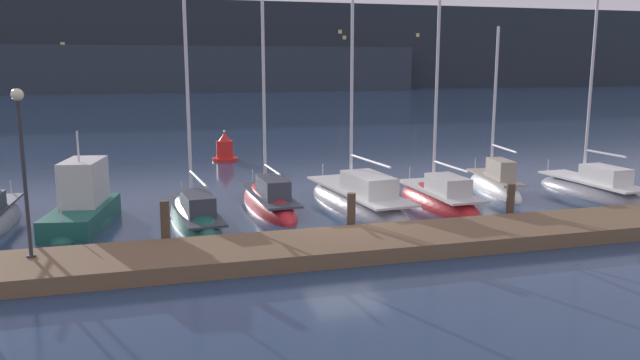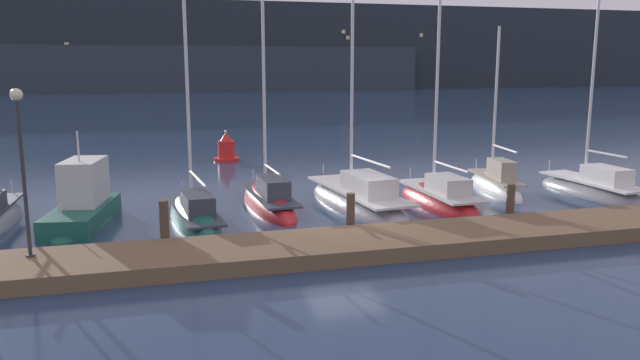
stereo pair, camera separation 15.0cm
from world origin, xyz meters
The scene contains 15 objects.
ground_plane centered at (0.00, 0.00, 0.00)m, with size 400.00×400.00×0.00m, color navy.
dock centered at (0.00, -2.25, 0.23)m, with size 32.71×2.80×0.45m, color brown.
mooring_pile_1 centered at (-5.89, -0.60, 0.77)m, with size 0.28×0.28×1.54m, color #4C3D2D.
mooring_pile_2 centered at (0.00, -0.60, 0.72)m, with size 0.28×0.28×1.44m, color #4C3D2D.
mooring_pile_3 centered at (5.89, -0.60, 0.72)m, with size 0.28×0.28×1.44m, color #4C3D2D.
motorboat_berth_2 centered at (-8.58, 3.36, 0.43)m, with size 2.69×5.28×3.82m.
sailboat_berth_3 centered at (-4.78, 2.60, 0.12)m, with size 2.05×6.53×10.55m.
sailboat_berth_4 centered at (-1.79, 4.20, 0.12)m, with size 1.77×6.47×9.26m.
sailboat_berth_5 centered at (1.58, 3.22, 0.14)m, with size 2.88×8.13×10.99m.
sailboat_berth_6 centered at (4.78, 2.66, 0.13)m, with size 1.87×5.99×10.05m.
sailboat_berth_7 centered at (8.43, 4.57, 0.16)m, with size 1.94×5.23×7.90m.
sailboat_berth_8 centered at (12.04, 2.73, 0.15)m, with size 2.13×6.27×10.02m.
channel_buoy centered at (-1.91, 16.80, 0.64)m, with size 1.47×1.47×1.78m.
dock_lamppost centered at (-9.45, -1.73, 3.42)m, with size 0.32×0.32×4.50m.
hillside_backdrop centered at (-3.52, 119.00, 8.47)m, with size 240.00×23.00×18.39m.
Camera 1 is at (-6.35, -19.32, 5.57)m, focal length 35.00 mm.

